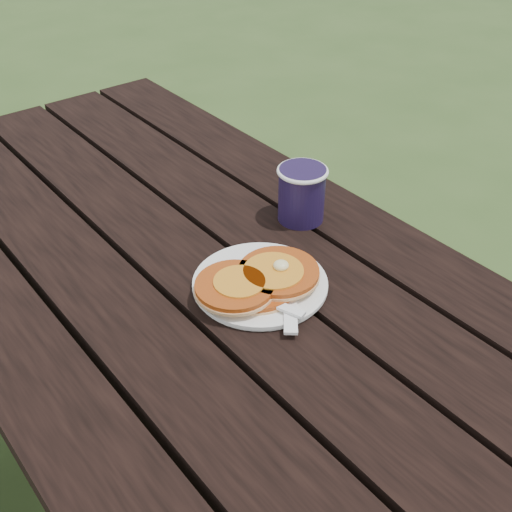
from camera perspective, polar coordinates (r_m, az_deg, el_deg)
picnic_table at (r=1.27m, az=-1.56°, el=-17.15°), size 1.36×1.80×0.75m
plate at (r=1.01m, az=0.36°, el=-2.53°), size 0.21×0.21×0.01m
pancake_stack at (r=0.99m, az=0.23°, el=-2.20°), size 0.20×0.14×0.04m
knife at (r=0.98m, az=3.03°, el=-3.35°), size 0.13×0.15×0.00m
fork at (r=0.96m, az=1.37°, el=-4.15°), size 0.08×0.16×0.01m
coffee_cup at (r=1.15m, az=4.09°, el=5.78°), size 0.09×0.09×0.10m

